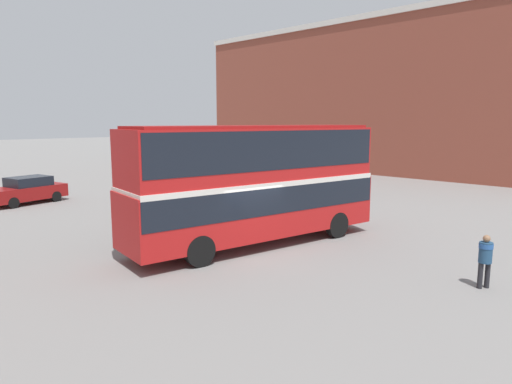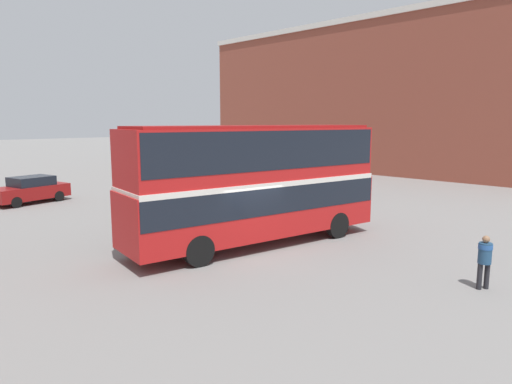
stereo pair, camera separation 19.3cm
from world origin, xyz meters
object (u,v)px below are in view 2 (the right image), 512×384
(parked_car_kerb_near, at_px, (297,180))
(parked_car_kerb_far, at_px, (30,190))
(double_decker_bus, at_px, (256,177))
(pedestrian_foreground, at_px, (485,256))

(parked_car_kerb_near, height_order, parked_car_kerb_far, parked_car_kerb_near)
(double_decker_bus, distance_m, parked_car_kerb_near, 14.03)
(parked_car_kerb_far, bearing_deg, pedestrian_foreground, 88.35)
(pedestrian_foreground, bearing_deg, parked_car_kerb_far, -137.29)
(pedestrian_foreground, relative_size, parked_car_kerb_far, 0.35)
(double_decker_bus, distance_m, pedestrian_foreground, 8.33)
(pedestrian_foreground, bearing_deg, parked_car_kerb_near, 179.30)
(pedestrian_foreground, xyz_separation_m, parked_car_kerb_far, (-4.27, 24.08, -0.18))
(double_decker_bus, relative_size, pedestrian_foreground, 6.81)
(parked_car_kerb_far, bearing_deg, parked_car_kerb_near, 138.53)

